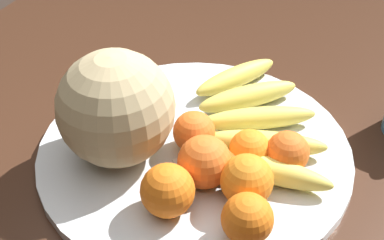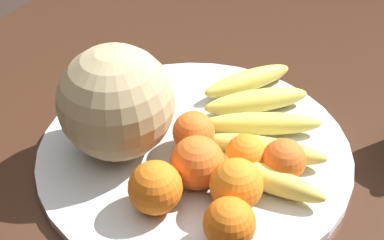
# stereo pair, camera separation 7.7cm
# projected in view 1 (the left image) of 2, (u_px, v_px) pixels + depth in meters

# --- Properties ---
(kitchen_table) EXTENTS (1.31, 1.17, 0.73)m
(kitchen_table) POSITION_uv_depth(u_px,v_px,m) (204.00, 178.00, 0.89)
(kitchen_table) COLOR #3D2316
(kitchen_table) RESTS_ON ground_plane
(fruit_bowl) EXTENTS (0.47, 0.47, 0.02)m
(fruit_bowl) POSITION_uv_depth(u_px,v_px,m) (192.00, 149.00, 0.81)
(fruit_bowl) COLOR silver
(fruit_bowl) RESTS_ON kitchen_table
(melon) EXTENTS (0.17, 0.17, 0.17)m
(melon) POSITION_uv_depth(u_px,v_px,m) (116.00, 108.00, 0.74)
(melon) COLOR tan
(melon) RESTS_ON fruit_bowl
(banana_bunch) EXTENTS (0.30, 0.27, 0.04)m
(banana_bunch) POSITION_uv_depth(u_px,v_px,m) (254.00, 119.00, 0.82)
(banana_bunch) COLOR #473819
(banana_bunch) RESTS_ON fruit_bowl
(orange_front_left) EXTENTS (0.06, 0.06, 0.06)m
(orange_front_left) POSITION_uv_depth(u_px,v_px,m) (195.00, 132.00, 0.78)
(orange_front_left) COLOR orange
(orange_front_left) RESTS_ON fruit_bowl
(orange_front_right) EXTENTS (0.07, 0.07, 0.07)m
(orange_front_right) POSITION_uv_depth(u_px,v_px,m) (204.00, 162.00, 0.72)
(orange_front_right) COLOR orange
(orange_front_right) RESTS_ON fruit_bowl
(orange_mid_center) EXTENTS (0.06, 0.06, 0.06)m
(orange_mid_center) POSITION_uv_depth(u_px,v_px,m) (250.00, 149.00, 0.75)
(orange_mid_center) COLOR orange
(orange_mid_center) RESTS_ON fruit_bowl
(orange_back_left) EXTENTS (0.07, 0.07, 0.07)m
(orange_back_left) POSITION_uv_depth(u_px,v_px,m) (247.00, 180.00, 0.70)
(orange_back_left) COLOR orange
(orange_back_left) RESTS_ON fruit_bowl
(orange_back_right) EXTENTS (0.06, 0.06, 0.06)m
(orange_back_right) POSITION_uv_depth(u_px,v_px,m) (287.00, 152.00, 0.75)
(orange_back_right) COLOR orange
(orange_back_right) RESTS_ON fruit_bowl
(orange_top_small) EXTENTS (0.07, 0.07, 0.07)m
(orange_top_small) POSITION_uv_depth(u_px,v_px,m) (247.00, 219.00, 0.65)
(orange_top_small) COLOR orange
(orange_top_small) RESTS_ON fruit_bowl
(orange_side_extra) EXTENTS (0.07, 0.07, 0.07)m
(orange_side_extra) POSITION_uv_depth(u_px,v_px,m) (168.00, 190.00, 0.68)
(orange_side_extra) COLOR orange
(orange_side_extra) RESTS_ON fruit_bowl
(produce_tag) EXTENTS (0.06, 0.07, 0.00)m
(produce_tag) POSITION_uv_depth(u_px,v_px,m) (198.00, 160.00, 0.78)
(produce_tag) COLOR white
(produce_tag) RESTS_ON fruit_bowl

